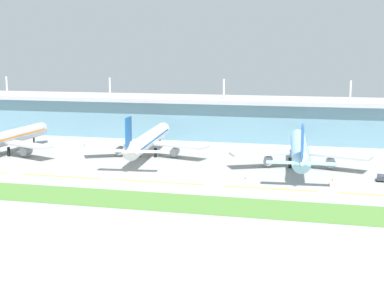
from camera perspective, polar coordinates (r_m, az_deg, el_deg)
name	(u,v)px	position (r m, az deg, el deg)	size (l,w,h in m)	color
ground_plane	(169,183)	(172.34, -2.39, -4.06)	(600.00, 600.00, 0.00)	#9E9E99
terminal_building	(226,117)	(262.61, 3.49, 2.75)	(288.00, 34.00, 28.05)	#6693A8
airliner_nearest	(3,139)	(229.91, -18.86, 0.48)	(48.80, 68.16, 18.90)	#ADB2BC
airliner_near_middle	(148,140)	(215.87, -4.54, 0.41)	(48.52, 69.34, 18.90)	white
airliner_far_middle	(299,149)	(198.17, 10.99, -0.54)	(48.66, 68.27, 18.90)	#9ED1EA
taxiway_stripe_mid_west	(61,176)	(186.50, -13.33, -3.27)	(28.00, 0.70, 0.04)	yellow
taxiway_stripe_centre	(160,182)	(173.77, -3.29, -3.95)	(28.00, 0.70, 0.04)	yellow
taxiway_stripe_mid_east	(269,189)	(167.10, 7.95, -4.57)	(28.00, 0.70, 0.04)	yellow
grass_verge	(147,201)	(152.83, -4.64, -5.83)	(300.00, 18.00, 0.10)	#518438
pushback_tug	(381,178)	(184.92, 18.85, -3.29)	(2.86, 4.60, 1.85)	#333842
safety_cone_left_wingtip	(245,178)	(178.98, 5.49, -3.47)	(0.56, 0.56, 0.70)	orange
safety_cone_nose_front	(332,179)	(181.36, 14.22, -3.55)	(0.56, 0.56, 0.70)	orange
safety_cone_right_wingtip	(329,184)	(175.03, 13.92, -4.01)	(0.56, 0.56, 0.70)	orange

